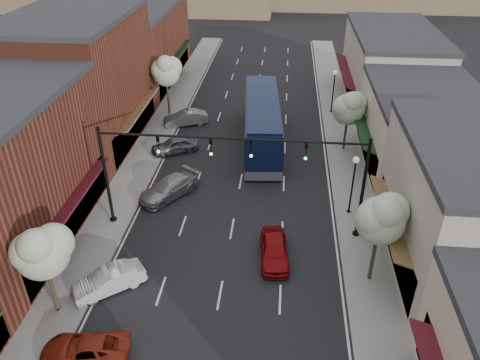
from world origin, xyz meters
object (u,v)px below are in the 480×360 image
(tree_left_near, at_px, (42,250))
(coach_bus, at_px, (262,122))
(lamp_post_far, at_px, (334,84))
(parked_car_c, at_px, (169,188))
(tree_right_near, at_px, (382,217))
(parked_car_b, at_px, (109,280))
(tree_right_far, at_px, (349,107))
(parked_car_e, at_px, (186,118))
(parked_car_d, at_px, (175,145))
(signal_mast_left, at_px, (141,164))
(tree_left_far, at_px, (166,70))
(lamp_post_near, at_px, (354,176))
(parked_car_a, at_px, (85,349))
(signal_mast_right, at_px, (325,172))
(red_hatchback, at_px, (274,250))

(tree_left_near, height_order, coach_bus, tree_left_near)
(lamp_post_far, relative_size, parked_car_c, 0.92)
(tree_right_near, height_order, coach_bus, tree_right_near)
(parked_car_b, height_order, parked_car_c, parked_car_c)
(tree_right_far, height_order, parked_car_e, tree_right_far)
(parked_car_d, bearing_deg, tree_left_near, -34.79)
(signal_mast_left, relative_size, parked_car_d, 2.07)
(tree_left_far, distance_m, lamp_post_far, 16.26)
(lamp_post_near, height_order, parked_car_a, lamp_post_near)
(parked_car_c, bearing_deg, tree_right_near, 6.16)
(signal_mast_left, bearing_deg, parked_car_c, 79.51)
(parked_car_d, distance_m, parked_car_e, 5.64)
(parked_car_e, bearing_deg, tree_right_far, 52.12)
(signal_mast_right, xyz_separation_m, tree_left_near, (-13.87, -8.05, -0.40))
(parked_car_e, bearing_deg, parked_car_c, -17.25)
(signal_mast_right, bearing_deg, parked_car_d, 138.76)
(tree_left_far, height_order, red_hatchback, tree_left_far)
(signal_mast_right, bearing_deg, lamp_post_near, 48.95)
(parked_car_b, bearing_deg, signal_mast_left, 137.11)
(parked_car_a, relative_size, parked_car_d, 1.05)
(signal_mast_left, relative_size, lamp_post_near, 1.85)
(lamp_post_far, xyz_separation_m, parked_car_c, (-12.78, -16.54, -2.30))
(red_hatchback, height_order, parked_car_a, red_hatchback)
(parked_car_a, bearing_deg, parked_car_e, 172.89)
(parked_car_e, bearing_deg, parked_car_a, -21.87)
(tree_right_far, bearing_deg, tree_left_near, -129.69)
(red_hatchback, bearing_deg, tree_left_near, -159.34)
(tree_left_far, relative_size, parked_car_e, 1.49)
(tree_right_far, bearing_deg, parked_car_c, -147.53)
(coach_bus, bearing_deg, parked_car_a, -111.30)
(tree_right_near, bearing_deg, parked_car_e, 126.17)
(tree_left_near, xyz_separation_m, coach_bus, (9.48, 20.53, -2.13))
(tree_right_far, bearing_deg, tree_left_far, 160.13)
(signal_mast_left, bearing_deg, tree_left_far, 98.35)
(signal_mast_left, relative_size, parked_car_e, 1.99)
(tree_left_near, bearing_deg, signal_mast_right, 30.14)
(lamp_post_far, distance_m, parked_car_d, 17.10)
(parked_car_a, distance_m, parked_car_c, 14.12)
(lamp_post_near, bearing_deg, signal_mast_left, -169.44)
(parked_car_e, bearing_deg, signal_mast_left, -20.78)
(parked_car_b, bearing_deg, parked_car_e, 142.10)
(signal_mast_right, xyz_separation_m, lamp_post_near, (2.18, 2.50, -1.62))
(coach_bus, bearing_deg, tree_right_far, -8.80)
(tree_right_far, xyz_separation_m, parked_car_a, (-14.08, -22.58, -3.41))
(signal_mast_left, distance_m, tree_left_far, 18.14)
(tree_left_near, xyz_separation_m, red_hatchback, (11.10, 5.34, -3.52))
(parked_car_b, bearing_deg, lamp_post_near, 83.73)
(tree_right_far, height_order, parked_car_a, tree_right_far)
(tree_left_far, bearing_deg, signal_mast_left, -81.65)
(red_hatchback, height_order, parked_car_e, red_hatchback)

